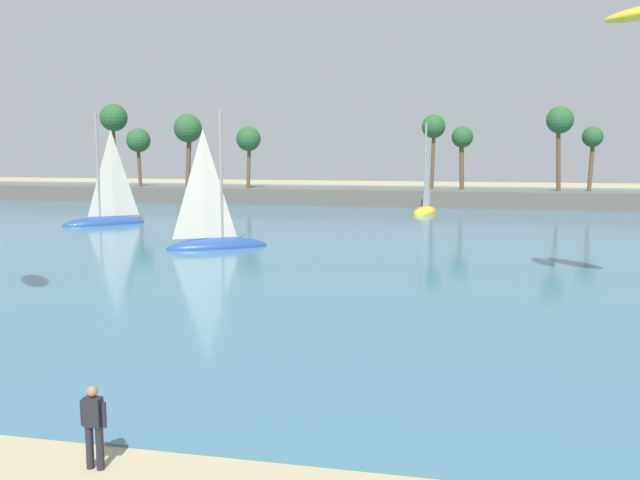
{
  "coord_description": "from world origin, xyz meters",
  "views": [
    {
      "loc": [
        4.2,
        -2.44,
        6.14
      ],
      "look_at": [
        0.63,
        13.68,
        3.94
      ],
      "focal_mm": 38.47,
      "sensor_mm": 36.0,
      "label": 1
    }
  ],
  "objects_px": {
    "person_at_waterline": "(94,425)",
    "sailboat_mid_bay": "(215,235)",
    "sailboat_toward_headland": "(106,214)",
    "sailboat_near_shore": "(426,204)"
  },
  "relations": [
    {
      "from": "person_at_waterline",
      "to": "sailboat_toward_headland",
      "type": "bearing_deg",
      "value": 119.45
    },
    {
      "from": "sailboat_near_shore",
      "to": "person_at_waterline",
      "type": "bearing_deg",
      "value": -92.81
    },
    {
      "from": "sailboat_mid_bay",
      "to": "sailboat_toward_headland",
      "type": "relative_size",
      "value": 0.96
    },
    {
      "from": "person_at_waterline",
      "to": "sailboat_toward_headland",
      "type": "height_order",
      "value": "sailboat_toward_headland"
    },
    {
      "from": "sailboat_near_shore",
      "to": "sailboat_toward_headland",
      "type": "bearing_deg",
      "value": -147.45
    },
    {
      "from": "person_at_waterline",
      "to": "sailboat_toward_headland",
      "type": "xyz_separation_m",
      "value": [
        -22.06,
        39.08,
        0.02
      ]
    },
    {
      "from": "sailboat_mid_bay",
      "to": "sailboat_toward_headland",
      "type": "xyz_separation_m",
      "value": [
        -13.57,
        10.73,
        0.04
      ]
    },
    {
      "from": "person_at_waterline",
      "to": "sailboat_toward_headland",
      "type": "distance_m",
      "value": 44.88
    },
    {
      "from": "person_at_waterline",
      "to": "sailboat_mid_bay",
      "type": "bearing_deg",
      "value": 106.67
    },
    {
      "from": "sailboat_near_shore",
      "to": "sailboat_toward_headland",
      "type": "height_order",
      "value": "sailboat_toward_headland"
    }
  ]
}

